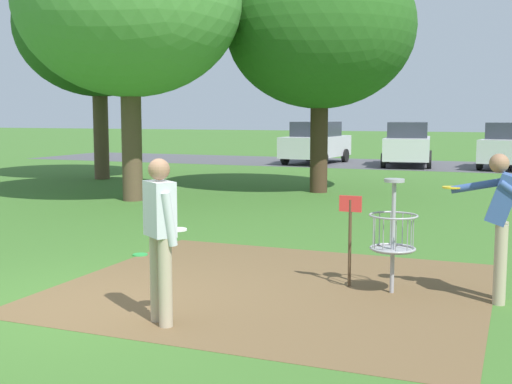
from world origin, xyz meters
TOP-DOWN VIEW (x-y plane):
  - ground_plane at (0.00, 0.00)m, footprint 160.00×160.00m
  - dirt_tee_pad at (1.69, 1.56)m, footprint 5.14×4.63m
  - disc_golf_basket at (3.04, 1.87)m, footprint 0.98×0.58m
  - player_foreground_watching at (4.30, 1.94)m, footprint 1.11×0.48m
  - player_throwing at (1.12, -0.21)m, footprint 0.47×0.45m
  - frisbee_near_basket at (-0.87, 2.56)m, footprint 0.23×0.23m
  - tree_near_left at (-4.52, 8.09)m, footprint 5.53×5.53m
  - tree_near_right at (-0.70, 11.55)m, footprint 5.14×5.14m
  - tree_mid_left at (-8.54, 12.50)m, footprint 5.39×5.39m
  - parking_lot_strip at (0.00, 22.67)m, footprint 36.00×6.00m
  - parked_car_leftmost at (-3.93, 22.02)m, footprint 2.29×4.36m
  - parked_car_center_left at (0.07, 22.05)m, footprint 2.35×4.39m
  - parked_car_center_right at (4.09, 22.14)m, footprint 2.37×4.39m

SIDE VIEW (x-z plane):
  - ground_plane at x=0.00m, z-range 0.00..0.00m
  - parking_lot_strip at x=0.00m, z-range 0.00..0.01m
  - dirt_tee_pad at x=1.69m, z-range 0.00..0.01m
  - frisbee_near_basket at x=-0.87m, z-range 0.00..0.02m
  - disc_golf_basket at x=3.04m, z-range 0.06..1.45m
  - parked_car_leftmost at x=-3.93m, z-range 0.00..1.84m
  - parked_car_center_left at x=0.07m, z-range 0.00..1.84m
  - parked_car_center_right at x=4.09m, z-range 0.00..1.84m
  - player_throwing at x=1.12m, z-range 0.11..1.82m
  - player_foreground_watching at x=4.30m, z-range 0.13..1.84m
  - tree_near_right at x=-0.70m, z-range 1.14..7.81m
  - tree_near_left at x=-4.52m, z-range 1.27..8.54m
  - tree_mid_left at x=-8.54m, z-range 1.35..8.67m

